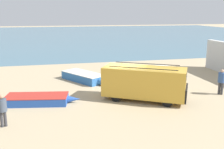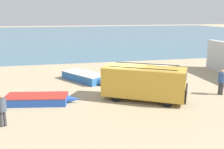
# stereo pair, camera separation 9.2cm
# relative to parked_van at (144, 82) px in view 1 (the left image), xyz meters

# --- Properties ---
(ground_plane) EXTENTS (200.00, 200.00, 0.00)m
(ground_plane) POSITION_rel_parked_van_xyz_m (-0.92, 1.70, -1.20)
(ground_plane) COLOR tan
(sea_water) EXTENTS (120.00, 80.00, 0.01)m
(sea_water) POSITION_rel_parked_van_xyz_m (-0.92, 53.70, -1.20)
(sea_water) COLOR #477084
(sea_water) RESTS_ON ground_plane
(parked_van) EXTENTS (5.57, 4.37, 2.31)m
(parked_van) POSITION_rel_parked_van_xyz_m (0.00, 0.00, 0.00)
(parked_van) COLOR gold
(parked_van) RESTS_ON ground_plane
(fishing_rowboat_0) EXTENTS (1.93, 3.81, 0.53)m
(fishing_rowboat_0) POSITION_rel_parked_van_xyz_m (4.59, 7.00, -0.94)
(fishing_rowboat_0) COLOR navy
(fishing_rowboat_0) RESTS_ON ground_plane
(fishing_rowboat_1) EXTENTS (4.77, 2.24, 0.53)m
(fishing_rowboat_1) POSITION_rel_parked_van_xyz_m (-6.72, 0.82, -0.94)
(fishing_rowboat_1) COLOR #234CA3
(fishing_rowboat_1) RESTS_ON ground_plane
(fishing_rowboat_2) EXTENTS (3.62, 4.73, 0.68)m
(fishing_rowboat_2) POSITION_rel_parked_van_xyz_m (-3.18, 5.75, -0.86)
(fishing_rowboat_2) COLOR #2D66AD
(fishing_rowboat_2) RESTS_ON ground_plane
(fisherman_0) EXTENTS (0.44, 0.44, 1.68)m
(fisherman_0) POSITION_rel_parked_van_xyz_m (-8.30, -2.36, -0.20)
(fisherman_0) COLOR #38383D
(fisherman_0) RESTS_ON ground_plane
(fisherman_1) EXTENTS (0.47, 0.47, 1.79)m
(fisherman_1) POSITION_rel_parked_van_xyz_m (5.63, -0.07, -0.13)
(fisherman_1) COLOR #38383D
(fisherman_1) RESTS_ON ground_plane
(fisherman_2) EXTENTS (0.42, 0.42, 1.62)m
(fisherman_2) POSITION_rel_parked_van_xyz_m (-0.15, 4.89, -0.24)
(fisherman_2) COLOR #38383D
(fisherman_2) RESTS_ON ground_plane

